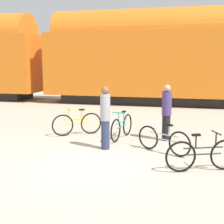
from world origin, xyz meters
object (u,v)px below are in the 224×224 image
object	(u,v)px
person_in_grey	(105,117)
freight_train	(148,54)
bicycle_black	(203,155)
person_in_purple	(167,112)
bicycle_yellow	(77,124)
bicycle_silver	(163,140)
bicycle_teal	(122,127)

from	to	relation	value
person_in_grey	freight_train	bearing A→B (deg)	-26.81
bicycle_black	person_in_purple	distance (m)	2.97
person_in_grey	person_in_purple	world-z (taller)	person_in_grey
freight_train	bicycle_yellow	bearing A→B (deg)	-98.90
freight_train	person_in_grey	xyz separation A→B (m)	(0.07, -10.12, -2.00)
bicycle_silver	person_in_purple	bearing A→B (deg)	90.74
freight_train	person_in_grey	bearing A→B (deg)	-89.62
freight_train	person_in_purple	world-z (taller)	freight_train
bicycle_silver	person_in_purple	xyz separation A→B (m)	(-0.02, 1.44, 0.55)
bicycle_silver	bicycle_black	bearing A→B (deg)	-51.52
freight_train	bicycle_yellow	world-z (taller)	freight_train
bicycle_yellow	person_in_grey	distance (m)	2.13
bicycle_silver	bicycle_teal	bearing A→B (deg)	137.90
bicycle_black	person_in_purple	size ratio (longest dim) A/B	0.95
bicycle_teal	bicycle_silver	size ratio (longest dim) A/B	1.13
freight_train	person_in_purple	xyz separation A→B (m)	(1.73, -8.65, -2.03)
bicycle_teal	bicycle_black	bearing A→B (deg)	-46.37
person_in_grey	bicycle_black	bearing A→B (deg)	-142.17
bicycle_yellow	person_in_grey	bearing A→B (deg)	-46.48
bicycle_yellow	person_in_purple	world-z (taller)	person_in_purple
bicycle_black	person_in_purple	xyz separation A→B (m)	(-1.04, 2.73, 0.53)
bicycle_teal	person_in_purple	world-z (taller)	person_in_purple
bicycle_silver	person_in_purple	size ratio (longest dim) A/B	0.85
bicycle_silver	person_in_purple	world-z (taller)	person_in_purple
person_in_grey	person_in_purple	xyz separation A→B (m)	(1.66, 1.47, -0.02)
bicycle_silver	freight_train	bearing A→B (deg)	99.83
person_in_grey	bicycle_yellow	bearing A→B (deg)	16.34
bicycle_yellow	person_in_grey	size ratio (longest dim) A/B	0.81
bicycle_yellow	bicycle_silver	world-z (taller)	bicycle_yellow
bicycle_teal	bicycle_silver	world-z (taller)	bicycle_teal
bicycle_teal	person_in_purple	distance (m)	1.55
freight_train	person_in_purple	bearing A→B (deg)	-78.69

